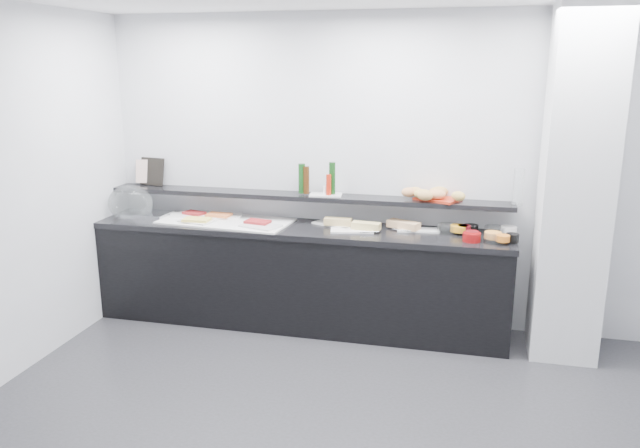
% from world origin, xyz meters
% --- Properties ---
extents(ground, '(5.00, 5.00, 0.00)m').
position_xyz_m(ground, '(0.00, 0.00, 0.00)').
color(ground, '#2D2D30').
rests_on(ground, ground).
extents(back_wall, '(5.00, 0.02, 2.70)m').
position_xyz_m(back_wall, '(0.00, 2.00, 1.35)').
color(back_wall, silver).
rests_on(back_wall, ground).
extents(column, '(0.50, 0.50, 2.70)m').
position_xyz_m(column, '(1.50, 1.65, 1.35)').
color(column, silver).
rests_on(column, ground).
extents(buffet_cabinet, '(3.60, 0.60, 0.85)m').
position_xyz_m(buffet_cabinet, '(-0.70, 1.70, 0.42)').
color(buffet_cabinet, black).
rests_on(buffet_cabinet, ground).
extents(counter_top, '(3.62, 0.62, 0.05)m').
position_xyz_m(counter_top, '(-0.70, 1.70, 0.88)').
color(counter_top, black).
rests_on(counter_top, buffet_cabinet).
extents(wall_shelf, '(3.60, 0.25, 0.04)m').
position_xyz_m(wall_shelf, '(-0.70, 1.88, 1.13)').
color(wall_shelf, black).
rests_on(wall_shelf, back_wall).
extents(cloche_base, '(0.41, 0.28, 0.04)m').
position_xyz_m(cloche_base, '(-2.15, 1.73, 0.92)').
color(cloche_base, silver).
rests_on(cloche_base, counter_top).
extents(cloche_dome, '(0.47, 0.38, 0.34)m').
position_xyz_m(cloche_dome, '(-2.29, 1.68, 1.03)').
color(cloche_dome, silver).
rests_on(cloche_dome, cloche_base).
extents(linen_runner, '(1.20, 0.65, 0.01)m').
position_xyz_m(linen_runner, '(-1.37, 1.71, 0.91)').
color(linen_runner, silver).
rests_on(linen_runner, counter_top).
extents(platter_meat_a, '(0.37, 0.30, 0.01)m').
position_xyz_m(platter_meat_a, '(-1.78, 1.79, 0.92)').
color(platter_meat_a, white).
rests_on(platter_meat_a, linen_runner).
extents(food_meat_a, '(0.22, 0.17, 0.02)m').
position_xyz_m(food_meat_a, '(-1.72, 1.80, 0.94)').
color(food_meat_a, maroon).
rests_on(food_meat_a, platter_meat_a).
extents(platter_salmon, '(0.36, 0.28, 0.01)m').
position_xyz_m(platter_salmon, '(-1.44, 1.83, 0.92)').
color(platter_salmon, white).
rests_on(platter_salmon, linen_runner).
extents(food_salmon, '(0.22, 0.15, 0.02)m').
position_xyz_m(food_salmon, '(-1.47, 1.78, 0.94)').
color(food_salmon, orange).
rests_on(food_salmon, platter_salmon).
extents(platter_cheese, '(0.33, 0.27, 0.01)m').
position_xyz_m(platter_cheese, '(-1.60, 1.60, 0.92)').
color(platter_cheese, silver).
rests_on(platter_cheese, linen_runner).
extents(food_cheese, '(0.23, 0.15, 0.02)m').
position_xyz_m(food_cheese, '(-1.59, 1.57, 0.94)').
color(food_cheese, '#EED65C').
rests_on(food_cheese, platter_cheese).
extents(platter_meat_b, '(0.37, 0.30, 0.01)m').
position_xyz_m(platter_meat_b, '(-1.00, 1.56, 0.92)').
color(platter_meat_b, silver).
rests_on(platter_meat_b, linen_runner).
extents(food_meat_b, '(0.23, 0.16, 0.02)m').
position_xyz_m(food_meat_b, '(-1.05, 1.62, 0.94)').
color(food_meat_b, maroon).
rests_on(food_meat_b, platter_meat_b).
extents(sandwich_plate_left, '(0.40, 0.29, 0.01)m').
position_xyz_m(sandwich_plate_left, '(-0.42, 1.82, 0.91)').
color(sandwich_plate_left, white).
rests_on(sandwich_plate_left, counter_top).
extents(sandwich_food_left, '(0.24, 0.10, 0.06)m').
position_xyz_m(sandwich_food_left, '(-0.37, 1.78, 0.94)').
color(sandwich_food_left, tan).
rests_on(sandwich_food_left, sandwich_plate_left).
extents(tongs_left, '(0.16, 0.04, 0.01)m').
position_xyz_m(tongs_left, '(-0.41, 1.78, 0.92)').
color(tongs_left, silver).
rests_on(tongs_left, sandwich_plate_left).
extents(sandwich_plate_mid, '(0.38, 0.22, 0.01)m').
position_xyz_m(sandwich_plate_mid, '(-0.22, 1.64, 0.91)').
color(sandwich_plate_mid, white).
rests_on(sandwich_plate_mid, counter_top).
extents(sandwich_food_mid, '(0.25, 0.12, 0.06)m').
position_xyz_m(sandwich_food_mid, '(-0.11, 1.69, 0.94)').
color(sandwich_food_mid, tan).
rests_on(sandwich_food_mid, sandwich_plate_mid).
extents(tongs_mid, '(0.16, 0.05, 0.01)m').
position_xyz_m(tongs_mid, '(-0.07, 1.60, 0.92)').
color(tongs_mid, silver).
rests_on(tongs_mid, sandwich_plate_mid).
extents(sandwich_plate_right, '(0.36, 0.20, 0.01)m').
position_xyz_m(sandwich_plate_right, '(0.32, 1.80, 0.91)').
color(sandwich_plate_right, white).
rests_on(sandwich_plate_right, counter_top).
extents(sandwich_food_right, '(0.30, 0.21, 0.06)m').
position_xyz_m(sandwich_food_right, '(0.19, 1.80, 0.94)').
color(sandwich_food_right, '#DFAA75').
rests_on(sandwich_food_right, sandwich_plate_right).
extents(tongs_right, '(0.16, 0.04, 0.01)m').
position_xyz_m(tongs_right, '(0.18, 1.72, 0.92)').
color(tongs_right, '#AEB1B5').
rests_on(tongs_right, sandwich_plate_right).
extents(bowl_glass_fruit, '(0.23, 0.23, 0.07)m').
position_xyz_m(bowl_glass_fruit, '(0.56, 1.80, 0.94)').
color(bowl_glass_fruit, silver).
rests_on(bowl_glass_fruit, counter_top).
extents(fill_glass_fruit, '(0.17, 0.17, 0.05)m').
position_xyz_m(fill_glass_fruit, '(0.65, 1.78, 0.95)').
color(fill_glass_fruit, orange).
rests_on(fill_glass_fruit, bowl_glass_fruit).
extents(bowl_black_jam, '(0.15, 0.15, 0.07)m').
position_xyz_m(bowl_black_jam, '(0.75, 1.83, 0.94)').
color(bowl_black_jam, black).
rests_on(bowl_black_jam, counter_top).
extents(fill_black_jam, '(0.12, 0.12, 0.05)m').
position_xyz_m(fill_black_jam, '(0.70, 1.78, 0.95)').
color(fill_black_jam, '#580C12').
rests_on(fill_black_jam, bowl_black_jam).
extents(bowl_glass_cream, '(0.19, 0.19, 0.07)m').
position_xyz_m(bowl_glass_cream, '(0.94, 1.82, 0.94)').
color(bowl_glass_cream, silver).
rests_on(bowl_glass_cream, counter_top).
extents(fill_glass_cream, '(0.15, 0.15, 0.05)m').
position_xyz_m(fill_glass_cream, '(1.05, 1.84, 0.95)').
color(fill_glass_cream, white).
rests_on(fill_glass_cream, bowl_glass_cream).
extents(bowl_red_jam, '(0.15, 0.15, 0.07)m').
position_xyz_m(bowl_red_jam, '(0.76, 1.57, 0.94)').
color(bowl_red_jam, maroon).
rests_on(bowl_red_jam, counter_top).
extents(fill_red_jam, '(0.11, 0.11, 0.05)m').
position_xyz_m(fill_red_jam, '(0.76, 1.62, 0.95)').
color(fill_red_jam, '#630E12').
rests_on(fill_red_jam, bowl_red_jam).
extents(bowl_glass_salmon, '(0.22, 0.22, 0.07)m').
position_xyz_m(bowl_glass_salmon, '(0.93, 1.60, 0.94)').
color(bowl_glass_salmon, silver).
rests_on(bowl_glass_salmon, counter_top).
extents(fill_glass_salmon, '(0.16, 0.16, 0.05)m').
position_xyz_m(fill_glass_salmon, '(0.92, 1.63, 0.95)').
color(fill_glass_salmon, orange).
rests_on(fill_glass_salmon, bowl_glass_salmon).
extents(bowl_black_fruit, '(0.13, 0.13, 0.07)m').
position_xyz_m(bowl_black_fruit, '(1.07, 1.62, 0.94)').
color(bowl_black_fruit, black).
rests_on(bowl_black_fruit, counter_top).
extents(fill_black_fruit, '(0.14, 0.14, 0.05)m').
position_xyz_m(fill_black_fruit, '(0.99, 1.55, 0.95)').
color(fill_black_fruit, orange).
rests_on(fill_black_fruit, bowl_black_fruit).
extents(framed_print, '(0.26, 0.11, 0.26)m').
position_xyz_m(framed_print, '(-2.21, 1.96, 1.28)').
color(framed_print, black).
rests_on(framed_print, wall_shelf).
extents(print_art, '(0.17, 0.08, 0.22)m').
position_xyz_m(print_art, '(-2.28, 1.95, 1.28)').
color(print_art, '#CD9E94').
rests_on(print_art, framed_print).
extents(condiment_tray, '(0.30, 0.21, 0.01)m').
position_xyz_m(condiment_tray, '(-0.50, 1.87, 1.16)').
color(condiment_tray, silver).
rests_on(condiment_tray, wall_shelf).
extents(bottle_green_a, '(0.07, 0.07, 0.26)m').
position_xyz_m(bottle_green_a, '(-0.71, 1.87, 1.29)').
color(bottle_green_a, '#103C12').
rests_on(bottle_green_a, condiment_tray).
extents(bottle_brown, '(0.07, 0.07, 0.24)m').
position_xyz_m(bottle_brown, '(-0.67, 1.86, 1.28)').
color(bottle_brown, '#3A1F0A').
rests_on(bottle_brown, condiment_tray).
extents(bottle_green_b, '(0.07, 0.07, 0.28)m').
position_xyz_m(bottle_green_b, '(-0.45, 1.89, 1.30)').
color(bottle_green_b, '#0E360F').
rests_on(bottle_green_b, condiment_tray).
extents(bottle_hot, '(0.06, 0.06, 0.18)m').
position_xyz_m(bottle_hot, '(-0.47, 1.84, 1.25)').
color(bottle_hot, '#B8200D').
rests_on(bottle_hot, condiment_tray).
extents(shaker_salt, '(0.04, 0.04, 0.07)m').
position_xyz_m(shaker_salt, '(-0.51, 1.87, 1.20)').
color(shaker_salt, white).
rests_on(shaker_salt, condiment_tray).
extents(shaker_pepper, '(0.03, 0.03, 0.07)m').
position_xyz_m(shaker_pepper, '(-0.48, 1.89, 1.20)').
color(shaker_pepper, white).
rests_on(shaker_pepper, condiment_tray).
extents(bread_tray, '(0.42, 0.36, 0.02)m').
position_xyz_m(bread_tray, '(0.46, 1.91, 1.16)').
color(bread_tray, '#AF2812').
rests_on(bread_tray, wall_shelf).
extents(bread_roll_nw, '(0.16, 0.13, 0.08)m').
position_xyz_m(bread_roll_nw, '(0.27, 1.92, 1.21)').
color(bread_roll_nw, tan).
rests_on(bread_roll_nw, bread_tray).
extents(bread_roll_n, '(0.14, 0.09, 0.08)m').
position_xyz_m(bread_roll_n, '(0.47, 1.98, 1.21)').
color(bread_roll_n, tan).
rests_on(bread_roll_n, bread_tray).
extents(bread_roll_ne, '(0.18, 0.14, 0.08)m').
position_xyz_m(bread_roll_ne, '(0.46, 1.96, 1.21)').
color(bread_roll_ne, tan).
rests_on(bread_roll_ne, bread_tray).
extents(bread_roll_sw, '(0.16, 0.11, 0.08)m').
position_xyz_m(bread_roll_sw, '(0.34, 1.83, 1.21)').
color(bread_roll_sw, tan).
rests_on(bread_roll_sw, bread_tray).
extents(bread_roll_s, '(0.14, 0.09, 0.08)m').
position_xyz_m(bread_roll_s, '(0.37, 1.77, 1.21)').
color(bread_roll_s, '#BB8647').
rests_on(bread_roll_s, bread_tray).
extents(bread_roll_se, '(0.14, 0.11, 0.08)m').
position_xyz_m(bread_roll_se, '(0.63, 1.81, 1.21)').
color(bread_roll_se, tan).
rests_on(bread_roll_se, bread_tray).
extents(bread_roll_midw, '(0.14, 0.11, 0.08)m').
position_xyz_m(bread_roll_midw, '(0.22, 1.88, 1.21)').
color(bread_roll_midw, '#CD844E').
rests_on(bread_roll_midw, bread_tray).
extents(bread_roll_mide, '(0.16, 0.11, 0.08)m').
position_xyz_m(bread_roll_mide, '(0.46, 1.85, 1.21)').
color(bread_roll_mide, '#D0854F').
rests_on(bread_roll_mide, bread_tray).
extents(carafe, '(0.11, 0.11, 0.30)m').
position_xyz_m(carafe, '(1.10, 1.85, 1.30)').
color(carafe, white).
rests_on(carafe, wall_shelf).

